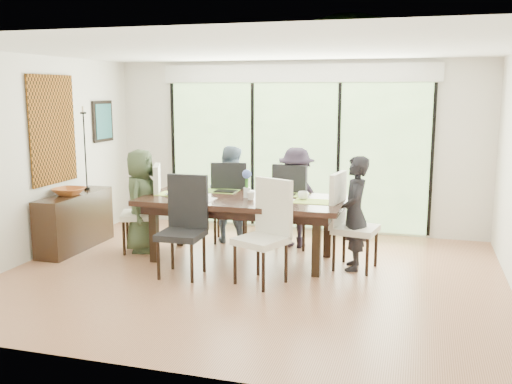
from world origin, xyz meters
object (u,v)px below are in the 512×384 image
(chair_far_left, at_px, (231,201))
(laptop, at_px, (180,195))
(person_right_end, at_px, (355,213))
(cup_c, at_px, (303,196))
(bowl, at_px, (69,192))
(chair_far_right, at_px, (296,205))
(sideboard, at_px, (75,221))
(chair_right_end, at_px, (356,222))
(table_top, at_px, (242,200))
(chair_near_right, at_px, (261,232))
(vase, at_px, (247,192))
(person_left_end, at_px, (141,201))
(chair_left_end, at_px, (140,208))
(cup_a, at_px, (197,189))
(cup_b, at_px, (251,196))
(person_far_right, at_px, (296,198))
(person_far_left, at_px, (230,194))

(chair_far_left, bearing_deg, laptop, 53.97)
(chair_far_left, relative_size, person_right_end, 0.85)
(cup_c, xyz_separation_m, bowl, (-3.25, -0.36, -0.05))
(person_right_end, bearing_deg, chair_far_left, -120.35)
(chair_far_right, xyz_separation_m, sideboard, (-3.00, -1.01, -0.22))
(chair_right_end, relative_size, bowl, 2.92)
(table_top, xyz_separation_m, chair_near_right, (0.50, -0.87, -0.19))
(cup_c, bearing_deg, laptop, -173.09)
(vase, bearing_deg, person_left_end, -178.13)
(vase, bearing_deg, bowl, -172.95)
(chair_left_end, relative_size, cup_a, 8.87)
(table_top, height_order, chair_right_end, chair_right_end)
(chair_far_left, xyz_separation_m, laptop, (-0.40, -0.95, 0.24))
(laptop, bearing_deg, cup_c, -26.11)
(table_top, height_order, chair_left_end, chair_left_end)
(cup_b, bearing_deg, chair_right_end, 4.24)
(chair_near_right, bearing_deg, chair_far_left, 142.34)
(chair_right_end, height_order, person_far_right, person_far_right)
(chair_right_end, bearing_deg, person_left_end, 99.73)
(chair_far_left, height_order, cup_b, chair_far_left)
(chair_left_end, xyz_separation_m, chair_far_right, (2.05, 0.85, 0.00))
(chair_far_left, height_order, person_far_right, person_far_right)
(person_far_right, xyz_separation_m, laptop, (-1.40, -0.93, 0.13))
(chair_far_right, relative_size, laptop, 3.33)
(table_top, height_order, vase, vase)
(table_top, bearing_deg, person_right_end, -0.00)
(person_left_end, bearing_deg, vase, -96.96)
(chair_right_end, xyz_separation_m, vase, (-1.45, 0.05, 0.29))
(chair_near_right, bearing_deg, sideboard, -170.10)
(person_right_end, relative_size, person_far_right, 1.00)
(table_top, height_order, chair_near_right, chair_near_right)
(person_left_end, xyz_separation_m, person_far_left, (1.03, 0.83, 0.00))
(person_right_end, xyz_separation_m, person_far_left, (-1.93, 0.83, 0.00))
(chair_far_left, bearing_deg, person_left_end, 26.34)
(table_top, relative_size, cup_a, 19.35)
(table_top, distance_m, person_far_right, 1.00)
(chair_far_left, height_order, cup_a, chair_far_left)
(chair_far_left, bearing_deg, bowl, 15.77)
(chair_far_left, relative_size, vase, 9.17)
(vase, bearing_deg, chair_far_right, 57.99)
(chair_near_right, bearing_deg, cup_b, 137.87)
(chair_near_right, bearing_deg, table_top, 143.31)
(cup_c, height_order, sideboard, cup_c)
(chair_right_end, height_order, cup_c, chair_right_end)
(chair_near_right, distance_m, person_far_right, 1.70)
(bowl, bearing_deg, cup_a, 13.14)
(person_left_end, bearing_deg, chair_left_end, 81.17)
(chair_far_left, distance_m, cup_a, 0.79)
(chair_far_left, height_order, person_right_end, person_right_end)
(person_right_end, distance_m, laptop, 2.34)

